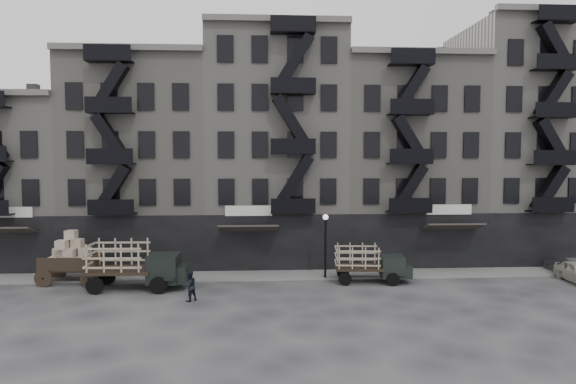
{
  "coord_description": "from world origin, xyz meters",
  "views": [
    {
      "loc": [
        -1.36,
        -30.1,
        8.03
      ],
      "look_at": [
        0.65,
        4.0,
        5.64
      ],
      "focal_mm": 32.0,
      "sensor_mm": 36.0,
      "label": 1
    }
  ],
  "objects": [
    {
      "name": "stake_truck_east",
      "position": [
        5.76,
        1.75,
        1.36
      ],
      "size": [
        4.9,
        2.35,
        2.39
      ],
      "rotation": [
        0.0,
        0.0,
        -0.1
      ],
      "color": "black",
      "rests_on": "ground"
    },
    {
      "name": "building_west",
      "position": [
        -20.0,
        9.83,
        6.0
      ],
      "size": [
        10.0,
        11.35,
        13.2
      ],
      "color": "gray",
      "rests_on": "ground"
    },
    {
      "name": "pedestrian_mid",
      "position": [
        -5.16,
        -1.9,
        0.85
      ],
      "size": [
        1.05,
        1.03,
        1.7
      ],
      "primitive_type": "imported",
      "rotation": [
        0.0,
        0.0,
        3.87
      ],
      "color": "black",
      "rests_on": "ground"
    },
    {
      "name": "car_far",
      "position": [
        19.5,
        2.6,
        0.66
      ],
      "size": [
        1.5,
        4.03,
        1.32
      ],
      "primitive_type": "imported",
      "rotation": [
        0.0,
        0.0,
        3.17
      ],
      "color": "#2A292C",
      "rests_on": "ground"
    },
    {
      "name": "ground",
      "position": [
        0.0,
        0.0,
        0.0
      ],
      "size": [
        140.0,
        140.0,
        0.0
      ],
      "primitive_type": "plane",
      "color": "#38383A",
      "rests_on": "ground"
    },
    {
      "name": "stake_truck_west",
      "position": [
        -8.78,
        0.9,
        1.68
      ],
      "size": [
        5.94,
        2.6,
        2.94
      ],
      "rotation": [
        0.0,
        0.0,
        -0.03
      ],
      "color": "black",
      "rests_on": "ground"
    },
    {
      "name": "wagon",
      "position": [
        -13.17,
        2.59,
        1.89
      ],
      "size": [
        4.04,
        2.34,
        3.31
      ],
      "rotation": [
        0.0,
        0.0,
        -0.06
      ],
      "color": "black",
      "rests_on": "ground"
    },
    {
      "name": "sidewalk",
      "position": [
        0.0,
        3.75,
        0.07
      ],
      "size": [
        55.0,
        2.5,
        0.15
      ],
      "primitive_type": "cube",
      "color": "slate",
      "rests_on": "ground"
    },
    {
      "name": "building_center",
      "position": [
        -0.0,
        9.82,
        8.5
      ],
      "size": [
        10.0,
        11.35,
        18.2
      ],
      "color": "gray",
      "rests_on": "ground"
    },
    {
      "name": "building_midwest",
      "position": [
        -10.0,
        9.83,
        7.5
      ],
      "size": [
        10.0,
        11.35,
        16.2
      ],
      "color": "gray",
      "rests_on": "ground"
    },
    {
      "name": "lamp_post",
      "position": [
        3.0,
        2.6,
        2.78
      ],
      "size": [
        0.36,
        0.36,
        4.28
      ],
      "color": "black",
      "rests_on": "ground"
    },
    {
      "name": "building_east",
      "position": [
        20.0,
        9.82,
        9.0
      ],
      "size": [
        10.0,
        11.35,
        19.2
      ],
      "color": "gray",
      "rests_on": "ground"
    },
    {
      "name": "building_mideast",
      "position": [
        10.0,
        9.83,
        7.5
      ],
      "size": [
        10.0,
        11.35,
        16.2
      ],
      "color": "gray",
      "rests_on": "ground"
    }
  ]
}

